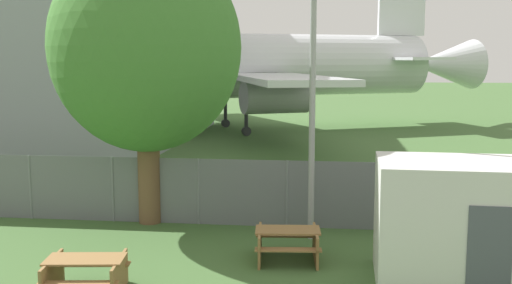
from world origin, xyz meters
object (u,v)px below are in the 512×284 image
Objects in this scene: airplane at (219,66)px; picnic_bench_near_cabin at (86,272)px; portable_cabin at (454,222)px; tree_left_of_cabin at (146,48)px; picnic_bench_open_grass at (288,241)px.

airplane is 21.21× the size of picnic_bench_near_cabin.
portable_cabin is 9.42m from tree_left_of_cabin.
airplane is 22.39× the size of picnic_bench_open_grass.
airplane reaches higher than tree_left_of_cabin.
portable_cabin is 1.90× the size of picnic_bench_near_cabin.
airplane reaches higher than portable_cabin.
tree_left_of_cabin reaches higher than picnic_bench_open_grass.
airplane is 27.58m from picnic_bench_near_cabin.
tree_left_of_cabin is (-4.21, 2.84, 4.56)m from picnic_bench_open_grass.
picnic_bench_near_cabin is (-7.48, -1.65, -0.84)m from portable_cabin.
picnic_bench_near_cabin and picnic_bench_open_grass have the same top height.
picnic_bench_open_grass is (6.13, -24.66, -3.82)m from airplane.
portable_cabin reaches higher than picnic_bench_open_grass.
portable_cabin is (9.71, -25.57, -2.98)m from airplane.
airplane is 4.58× the size of tree_left_of_cabin.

